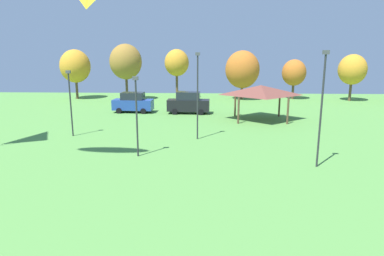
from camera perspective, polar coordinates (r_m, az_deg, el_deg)
The scene contains 13 objects.
parked_car_leftmost at distance 40.36m, azimuth -9.81°, elevation 4.21°, with size 4.68×2.27×2.34m.
parked_car_second_from_left at distance 39.01m, azimuth -0.61°, elevation 4.21°, with size 4.83×2.09×2.50m.
park_pavilion at distance 35.78m, azimuth 11.39°, elevation 6.19°, with size 6.20×5.11×3.60m.
light_post_0 at distance 27.08m, azimuth 0.93°, elevation 6.07°, with size 0.36×0.20×6.89m.
light_post_1 at distance 29.95m, azimuth -19.63°, elevation 4.56°, with size 0.36×0.20×5.46m.
light_post_2 at distance 21.72m, azimuth 20.81°, elevation 3.80°, with size 0.36×0.20×7.03m.
light_post_3 at distance 22.90m, azimuth -9.23°, elevation 2.74°, with size 0.36×0.20×5.38m.
treeline_tree_0 at distance 53.92m, azimuth -18.89°, elevation 9.71°, with size 4.40×4.40×7.25m.
treeline_tree_1 at distance 50.37m, azimuth -10.99°, elevation 10.77°, with size 4.55×4.55×8.02m.
treeline_tree_2 at distance 51.44m, azimuth -2.57°, elevation 10.78°, with size 3.58×3.58×7.28m.
treeline_tree_3 at distance 51.01m, azimuth 8.39°, elevation 9.62°, with size 4.95×4.95×7.10m.
treeline_tree_4 at distance 53.02m, azimuth 16.64°, elevation 8.82°, with size 3.49×3.49×5.82m.
treeline_tree_5 at distance 53.87m, azimuth 25.17°, elevation 8.79°, with size 3.87×3.87×6.58m.
Camera 1 is at (-0.23, 2.02, 6.96)m, focal length 32.00 mm.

